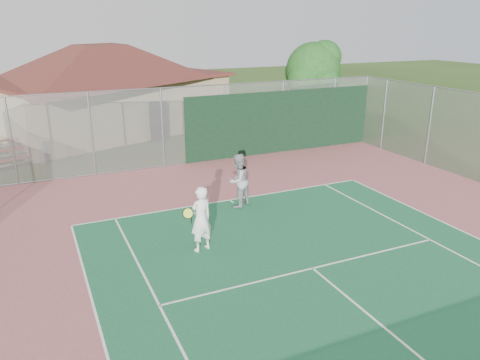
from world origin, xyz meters
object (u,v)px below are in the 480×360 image
(clubhouse, at_px, (103,79))
(tree, at_px, (314,72))
(bleachers, at_px, (4,153))
(player_white_front, at_px, (201,220))
(player_grey_back, at_px, (238,181))

(clubhouse, relative_size, tree, 3.06)
(clubhouse, distance_m, tree, 12.36)
(clubhouse, xyz_separation_m, tree, (11.26, -5.09, 0.44))
(tree, bearing_deg, clubhouse, 155.65)
(bleachers, bearing_deg, player_white_front, -88.47)
(clubhouse, height_order, bleachers, clubhouse)
(tree, distance_m, player_white_front, 16.97)
(bleachers, bearing_deg, clubhouse, 23.52)
(player_white_front, bearing_deg, player_grey_back, -147.30)
(clubhouse, height_order, tree, clubhouse)
(clubhouse, distance_m, player_white_front, 17.42)
(bleachers, height_order, player_white_front, player_white_front)
(clubhouse, relative_size, player_grey_back, 8.47)
(bleachers, relative_size, player_grey_back, 1.79)
(tree, bearing_deg, bleachers, -178.01)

